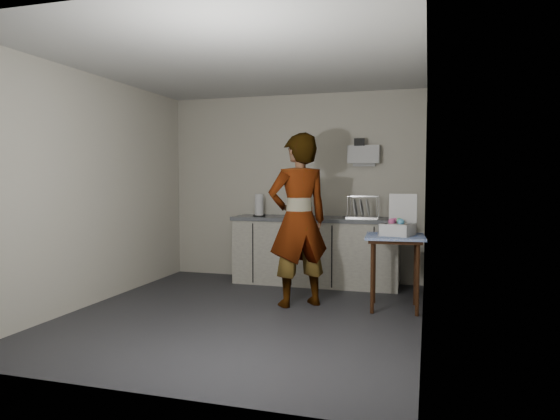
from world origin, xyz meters
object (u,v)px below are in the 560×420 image
(standing_man, at_px, (298,220))
(dish_rack, at_px, (363,213))
(soda_can, at_px, (310,212))
(bakery_box, at_px, (398,226))
(kitchen_counter, at_px, (316,253))
(dark_bottle, at_px, (290,208))
(soap_bottle, at_px, (308,207))
(paper_towel, at_px, (259,206))
(side_table, at_px, (395,245))

(standing_man, distance_m, dish_rack, 1.33)
(soda_can, distance_m, bakery_box, 1.59)
(standing_man, distance_m, soda_can, 1.20)
(kitchen_counter, bearing_deg, bakery_box, -41.41)
(dark_bottle, relative_size, bakery_box, 0.49)
(soap_bottle, distance_m, paper_towel, 0.68)
(paper_towel, bearing_deg, standing_man, -52.26)
(soda_can, relative_size, paper_towel, 0.45)
(side_table, bearing_deg, soap_bottle, 137.14)
(paper_towel, xyz_separation_m, bakery_box, (1.90, -0.90, -0.14))
(kitchen_counter, xyz_separation_m, standing_man, (0.05, -1.17, 0.54))
(standing_man, xyz_separation_m, dish_rack, (0.56, 1.21, 0.01))
(kitchen_counter, xyz_separation_m, dish_rack, (0.61, 0.04, 0.55))
(kitchen_counter, distance_m, standing_man, 1.29)
(paper_towel, distance_m, dish_rack, 1.40)
(kitchen_counter, height_order, dish_rack, dish_rack)
(soap_bottle, bearing_deg, soda_can, 88.98)
(standing_man, distance_m, dark_bottle, 1.25)
(kitchen_counter, distance_m, side_table, 1.52)
(kitchen_counter, distance_m, soda_can, 0.56)
(side_table, bearing_deg, kitchen_counter, 133.30)
(kitchen_counter, distance_m, paper_towel, 1.00)
(dish_rack, bearing_deg, soda_can, -178.44)
(standing_man, relative_size, dark_bottle, 8.87)
(standing_man, bearing_deg, dark_bottle, -107.86)
(soap_bottle, height_order, paper_towel, paper_towel)
(dish_rack, bearing_deg, side_table, -65.37)
(standing_man, xyz_separation_m, dark_bottle, (-0.42, 1.18, 0.06))
(soda_can, bearing_deg, standing_man, -82.96)
(side_table, height_order, bakery_box, bakery_box)
(side_table, relative_size, soda_can, 5.89)
(soap_bottle, relative_size, dark_bottle, 1.29)
(dish_rack, bearing_deg, dark_bottle, -178.26)
(standing_man, relative_size, bakery_box, 4.31)
(standing_man, bearing_deg, soap_bottle, -119.74)
(dish_rack, bearing_deg, kitchen_counter, -176.04)
(bakery_box, bearing_deg, kitchen_counter, 155.35)
(soap_bottle, height_order, bakery_box, bakery_box)
(dark_bottle, bearing_deg, standing_man, -70.54)
(soap_bottle, relative_size, soda_can, 2.03)
(soda_can, height_order, dark_bottle, dark_bottle)
(kitchen_counter, relative_size, soda_can, 16.28)
(bakery_box, bearing_deg, standing_man, -154.10)
(soda_can, distance_m, dish_rack, 0.71)
(soap_bottle, bearing_deg, standing_man, -82.42)
(side_table, distance_m, soda_can, 1.61)
(paper_towel, xyz_separation_m, dish_rack, (1.39, 0.14, -0.08))
(soda_can, relative_size, dark_bottle, 0.63)
(dish_rack, bearing_deg, soap_bottle, -172.40)
(soda_can, distance_m, paper_towel, 0.70)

